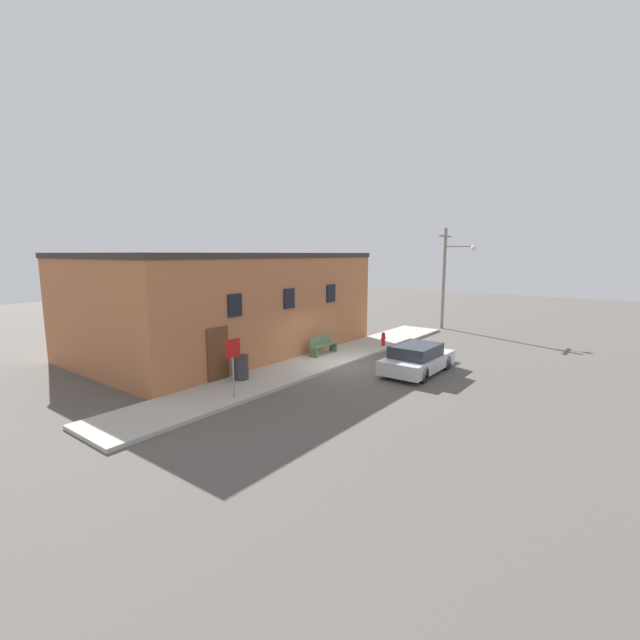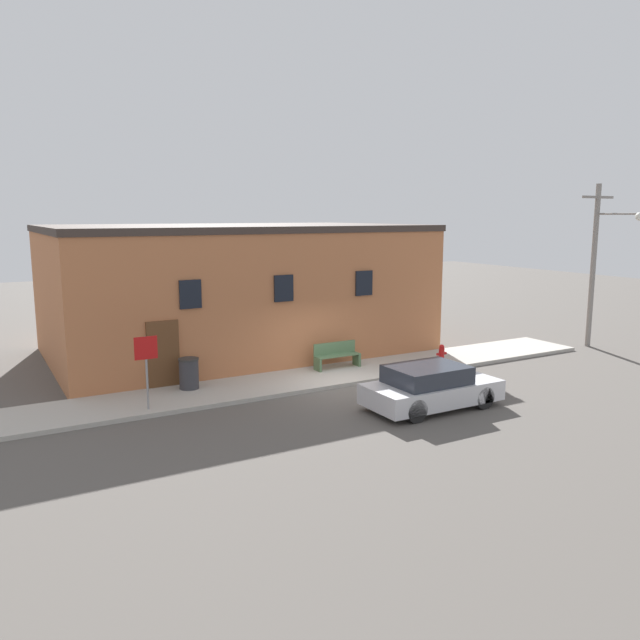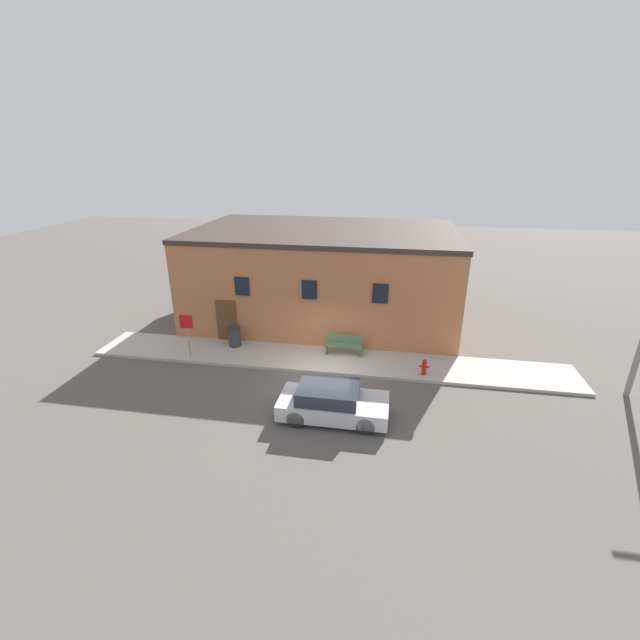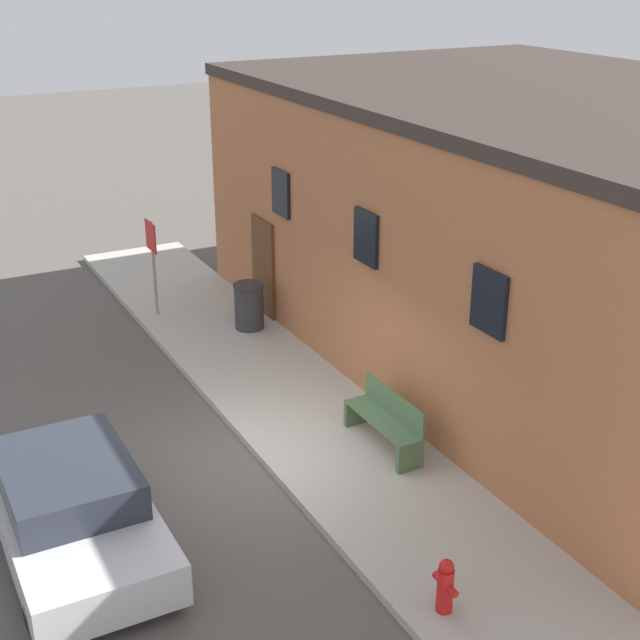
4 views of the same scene
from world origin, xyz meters
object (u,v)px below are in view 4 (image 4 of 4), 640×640
fire_hydrant (445,585)px  stop_sign (152,250)px  trash_bin (249,306)px  bench (386,420)px  parked_car (73,508)px

fire_hydrant → stop_sign: 10.53m
stop_sign → trash_bin: stop_sign is taller
stop_sign → bench: (6.92, 1.45, -0.97)m
fire_hydrant → bench: size_ratio=0.43×
stop_sign → bench: size_ratio=1.22×
stop_sign → parked_car: bearing=-25.9°
fire_hydrant → stop_sign: bearing=-179.6°
bench → parked_car: parked_car is taller
bench → stop_sign: bearing=-168.2°
trash_bin → parked_car: size_ratio=0.24×
fire_hydrant → parked_car: bearing=-134.3°
trash_bin → parked_car: bearing=-41.9°
fire_hydrant → bench: bearing=158.7°
bench → trash_bin: size_ratio=1.76×
bench → parked_car: size_ratio=0.43×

